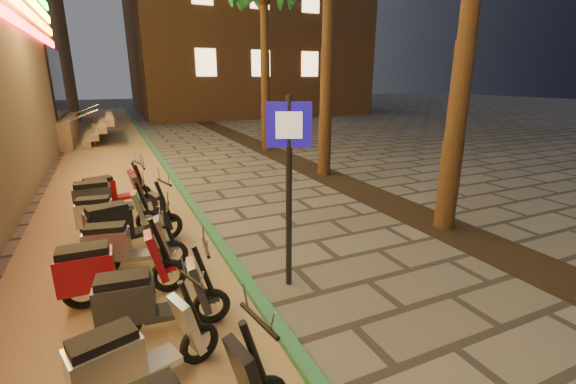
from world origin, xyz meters
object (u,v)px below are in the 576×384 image
scooter_7 (107,270)px  scooter_5 (132,357)px  scooter_9 (125,224)px  pedestrian_sign (289,168)px  scooter_6 (147,300)px  scooter_10 (108,214)px  scooter_8 (124,245)px  scooter_11 (107,199)px  scooter_12 (110,191)px

scooter_7 → scooter_5: bearing=-82.5°
scooter_7 → scooter_9: (0.30, 1.71, 0.02)m
pedestrian_sign → scooter_9: (-2.15, 2.26, -1.28)m
scooter_6 → scooter_10: 3.53m
scooter_8 → scooter_9: size_ratio=0.91×
scooter_6 → scooter_11: size_ratio=0.91×
pedestrian_sign → scooter_12: (-2.35, 4.80, -1.33)m
pedestrian_sign → scooter_11: 4.85m
scooter_10 → scooter_11: scooter_11 is taller
scooter_11 → scooter_8: bearing=-86.9°
scooter_7 → scooter_10: scooter_7 is taller
scooter_6 → scooter_9: size_ratio=0.92×
scooter_5 → scooter_9: 3.58m
scooter_6 → scooter_11: (-0.40, 4.39, 0.05)m
scooter_5 → scooter_11: bearing=74.7°
scooter_6 → scooter_12: size_ratio=1.02×
pedestrian_sign → scooter_10: (-2.42, 3.12, -1.34)m
pedestrian_sign → scooter_11: bearing=144.4°
scooter_6 → scooter_9: bearing=99.0°
pedestrian_sign → scooter_7: 2.82m
scooter_6 → scooter_10: bearing=102.7°
scooter_6 → scooter_11: bearing=101.6°
scooter_5 → scooter_12: size_ratio=0.97×
scooter_5 → scooter_12: bearing=73.7°
scooter_5 → pedestrian_sign: bearing=13.0°
scooter_6 → scooter_7: (-0.42, 0.94, 0.03)m
scooter_10 → scooter_11: 0.88m
scooter_9 → scooter_12: bearing=79.3°
scooter_6 → scooter_11: scooter_11 is taller
scooter_5 → scooter_11: size_ratio=0.86×
scooter_11 → scooter_7: bearing=-92.1°
pedestrian_sign → scooter_9: size_ratio=1.64×
scooter_8 → scooter_6: bearing=-73.5°
scooter_5 → scooter_6: 0.95m
scooter_7 → scooter_9: size_ratio=0.97×
scooter_5 → scooter_6: scooter_6 is taller
scooter_10 → pedestrian_sign: bearing=-45.0°
scooter_8 → pedestrian_sign: bearing=-22.0°
scooter_5 → scooter_7: (-0.19, 1.87, 0.05)m
scooter_9 → pedestrian_sign: bearing=-61.6°
scooter_5 → scooter_7: bearing=78.8°
scooter_5 → scooter_8: (0.05, 2.73, 0.01)m
scooter_9 → scooter_7: bearing=-115.0°
scooter_8 → scooter_11: bearing=105.7°
scooter_5 → scooter_6: size_ratio=0.95×
pedestrian_sign → scooter_5: (-2.25, -1.31, -1.34)m
scooter_5 → scooter_7: 1.88m
scooter_7 → scooter_8: scooter_7 is taller
scooter_6 → scooter_8: (-0.18, 1.81, -0.00)m
scooter_8 → scooter_12: bearing=103.2°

